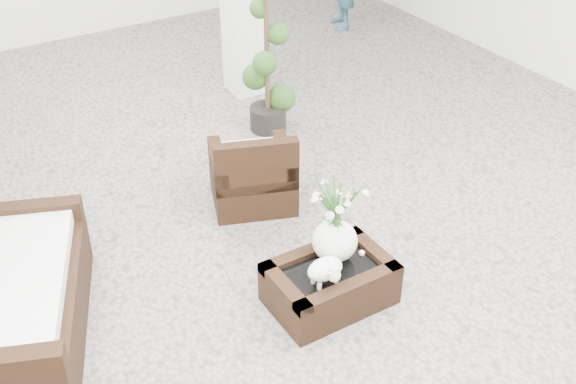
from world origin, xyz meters
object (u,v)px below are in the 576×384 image
armchair (252,164)px  loveseat (15,288)px  topiary (267,59)px  coffee_table (330,285)px

armchair → loveseat: bearing=37.0°
topiary → coffee_table: bearing=-110.4°
coffee_table → armchair: bearing=83.6°
coffee_table → topiary: topiary is taller
armchair → loveseat: loveseat is taller
armchair → topiary: bearing=-105.6°
armchair → loveseat: (-2.21, -0.66, 0.07)m
coffee_table → topiary: bearing=69.6°
coffee_table → loveseat: loveseat is taller
coffee_table → loveseat: 2.23m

